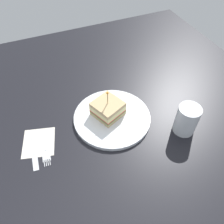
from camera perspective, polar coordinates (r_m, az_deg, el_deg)
ground_plane at (r=73.15cm, az=0.00°, el=-2.18°), size 118.66×118.66×2.00cm
plate at (r=71.92cm, az=0.00°, el=-1.37°), size 24.14×24.14×1.20cm
sandwich_half_center at (r=70.24cm, az=-1.07°, el=0.83°), size 10.58×10.63×9.52cm
drink_glass at (r=69.85cm, az=18.14°, el=-2.04°), size 6.50×6.50×9.40cm
napkin at (r=70.28cm, az=-17.92°, el=-7.19°), size 11.33×12.04×0.15cm
fork at (r=67.70cm, az=-16.30°, el=-9.51°), size 2.57×12.16×0.35cm
knife at (r=68.44cm, az=-18.97°, el=-9.69°), size 2.03×12.94×0.35cm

